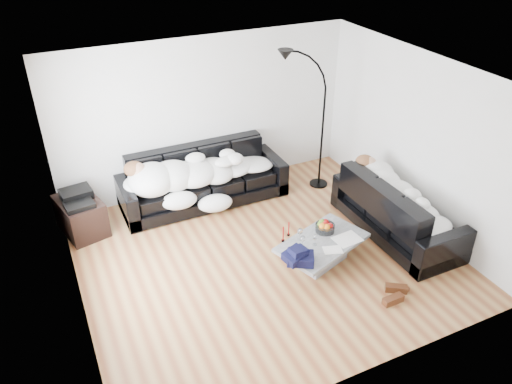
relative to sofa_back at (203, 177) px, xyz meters
name	(u,v)px	position (x,y,z in m)	size (l,w,h in m)	color
ground	(265,256)	(0.27, -1.77, -0.44)	(5.00, 5.00, 0.00)	brown
wall_back	(205,115)	(0.27, 0.48, 0.86)	(5.00, 0.02, 2.60)	silver
wall_left	(64,224)	(-2.23, -1.77, 0.86)	(0.02, 4.50, 2.60)	silver
wall_right	(418,141)	(2.77, -1.77, 0.86)	(0.02, 4.50, 2.60)	silver
ceiling	(267,79)	(0.27, -1.77, 2.16)	(5.00, 5.00, 0.00)	white
sofa_back	(203,177)	(0.00, 0.00, 0.00)	(2.71, 0.94, 0.89)	black
sofa_right	(398,208)	(2.30, -2.08, -0.01)	(2.14, 0.92, 0.87)	black
sleeper_back	(203,168)	(0.00, -0.05, 0.21)	(2.29, 0.79, 0.46)	white
sleeper_right	(400,196)	(2.30, -2.08, 0.20)	(1.84, 0.78, 0.45)	white
teal_cushion	(370,172)	(2.24, -1.42, 0.28)	(0.36, 0.30, 0.20)	#093F44
coffee_table	(321,252)	(0.91, -2.23, -0.26)	(1.24, 0.73, 0.36)	#939699
fruit_bowl	(325,226)	(1.07, -2.04, 0.00)	(0.27, 0.27, 0.17)	white
wine_glass_a	(300,234)	(0.65, -2.06, 0.01)	(0.08, 0.08, 0.18)	white
wine_glass_b	(302,242)	(0.60, -2.22, 0.01)	(0.08, 0.08, 0.18)	white
wine_glass_c	(315,240)	(0.78, -2.25, 0.00)	(0.07, 0.07, 0.17)	white
candle_left	(283,234)	(0.42, -2.00, 0.04)	(0.04, 0.04, 0.23)	maroon
candle_right	(289,229)	(0.55, -1.92, 0.03)	(0.04, 0.04, 0.22)	maroon
newspaper_a	(347,239)	(1.24, -2.34, -0.07)	(0.37, 0.28, 0.01)	silver
newspaper_b	(333,250)	(0.93, -2.46, -0.07)	(0.25, 0.18, 0.01)	silver
navy_jacket	(298,252)	(0.37, -2.48, 0.09)	(0.36, 0.30, 0.18)	black
shoes	(395,294)	(1.39, -3.24, -0.39)	(0.48, 0.35, 0.11)	#472311
av_cabinet	(81,216)	(-1.97, -0.04, -0.17)	(0.55, 0.80, 0.55)	black
stereo	(77,197)	(-1.97, -0.04, 0.17)	(0.44, 0.34, 0.13)	black
floor_lamp	(323,128)	(2.01, -0.36, 0.65)	(0.79, 0.32, 2.18)	black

